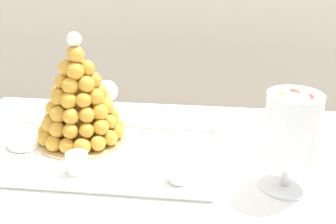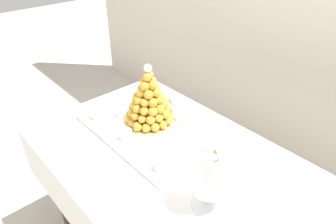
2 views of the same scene
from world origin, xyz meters
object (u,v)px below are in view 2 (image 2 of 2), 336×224
Objects in this scene: croquembouche at (149,101)px; dessert_cup_mid_left at (126,135)px; serving_tray at (144,132)px; wine_glass at (174,99)px; dessert_cup_centre at (160,165)px; dessert_cup_left at (97,113)px; creme_brulee_ramekin at (125,111)px; macaron_goblet at (210,173)px.

croquembouche is 0.20m from dessert_cup_mid_left.
serving_tray is 0.15m from croquembouche.
wine_glass reaches higher than dessert_cup_mid_left.
dessert_cup_centre is at bearing -50.79° from wine_glass.
dessert_cup_left is 0.25m from dessert_cup_mid_left.
dessert_cup_centre is 0.46m from creme_brulee_ramekin.
serving_tray is at bearing 88.24° from dessert_cup_mid_left.
wine_glass reaches higher than serving_tray.
dessert_cup_centre is at bearing -17.10° from creme_brulee_ramekin.
croquembouche is 4.95× the size of dessert_cup_left.
creme_brulee_ramekin reaches higher than serving_tray.
croquembouche is (-0.05, 0.07, 0.12)m from serving_tray.
creme_brulee_ramekin is at bearing -137.80° from wine_glass.
croquembouche is at bearing 40.00° from dessert_cup_left.
dessert_cup_left reaches higher than serving_tray.
dessert_cup_mid_left reaches higher than creme_brulee_ramekin.
wine_glass reaches higher than dessert_cup_left.
dessert_cup_mid_left is 0.31m from wine_glass.
croquembouche reaches higher than wine_glass.
croquembouche is 6.10× the size of dessert_cup_centre.
dessert_cup_mid_left is at bearing -91.76° from serving_tray.
serving_tray is 0.19m from creme_brulee_ramekin.
croquembouche is at bearing 18.26° from creme_brulee_ramekin.
dessert_cup_mid_left is 0.25m from dessert_cup_centre.
dessert_cup_left is 1.13× the size of dessert_cup_mid_left.
dessert_cup_left is (-0.25, -0.10, 0.03)m from serving_tray.
creme_brulee_ramekin is (0.06, 0.13, -0.01)m from dessert_cup_left.
croquembouche is at bearing 148.10° from dessert_cup_centre.
dessert_cup_left reaches higher than dessert_cup_centre.
serving_tray is 0.27m from dessert_cup_left.
dessert_cup_mid_left is 1.09× the size of dessert_cup_centre.
dessert_cup_centre reaches higher than serving_tray.
serving_tray is at bearing -89.61° from wine_glass.
dessert_cup_mid_left is at bearing 177.48° from dessert_cup_centre.
macaron_goblet is at bearing 0.47° from dessert_cup_left.
dessert_cup_left is at bearing -116.43° from creme_brulee_ramekin.
macaron_goblet is (0.75, 0.01, 0.11)m from dessert_cup_left.
creme_brulee_ramekin is at bearing 146.50° from dessert_cup_mid_left.
creme_brulee_ramekin is at bearing -161.74° from croquembouche.
croquembouche is 3.11× the size of creme_brulee_ramekin.
macaron_goblet reaches higher than wine_glass.
dessert_cup_mid_left is 0.23× the size of macaron_goblet.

